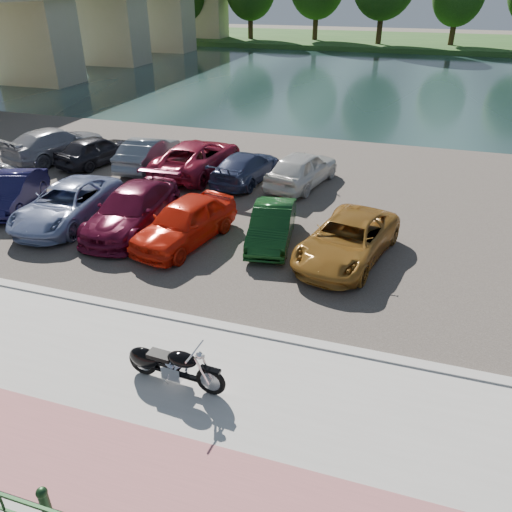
{
  "coord_description": "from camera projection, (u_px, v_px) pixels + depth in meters",
  "views": [
    {
      "loc": [
        3.16,
        -7.43,
        7.72
      ],
      "look_at": [
        -0.49,
        4.03,
        1.1
      ],
      "focal_mm": 35.0,
      "sensor_mm": 36.0,
      "label": 1
    }
  ],
  "objects": [
    {
      "name": "car_3",
      "position": [
        132.0,
        209.0,
        17.39
      ],
      "size": [
        2.2,
        5.02,
        1.44
      ],
      "primitive_type": "imported",
      "rotation": [
        0.0,
        0.0,
        0.04
      ],
      "color": "#550C24",
      "rests_on": "parking_lot"
    },
    {
      "name": "pink_path",
      "position": [
        169.0,
        484.0,
        8.63
      ],
      "size": [
        60.0,
        2.0,
        0.01
      ],
      "primitive_type": "cube",
      "color": "#A35C5E",
      "rests_on": "promenade"
    },
    {
      "name": "car_12",
      "position": [
        302.0,
        169.0,
        21.11
      ],
      "size": [
        2.7,
        4.64,
        1.48
      ],
      "primitive_type": "imported",
      "rotation": [
        0.0,
        0.0,
        2.91
      ],
      "color": "silver",
      "rests_on": "parking_lot"
    },
    {
      "name": "river",
      "position": [
        384.0,
        81.0,
        44.15
      ],
      "size": [
        120.0,
        40.0,
        0.0
      ],
      "primitive_type": "cube",
      "color": "#192D2C",
      "rests_on": "ground"
    },
    {
      "name": "ground",
      "position": [
        221.0,
        389.0,
        10.76
      ],
      "size": [
        200.0,
        200.0,
        0.0
      ],
      "primitive_type": "plane",
      "color": "#595447",
      "rests_on": "ground"
    },
    {
      "name": "car_5",
      "position": [
        272.0,
        225.0,
        16.52
      ],
      "size": [
        1.82,
        3.85,
        1.22
      ],
      "primitive_type": "imported",
      "rotation": [
        0.0,
        0.0,
        0.15
      ],
      "color": "#0E3613",
      "rests_on": "parking_lot"
    },
    {
      "name": "far_bank",
      "position": [
        404.0,
        41.0,
        70.72
      ],
      "size": [
        120.0,
        24.0,
        0.6
      ],
      "primitive_type": "cube",
      "color": "#1F4A1A",
      "rests_on": "ground"
    },
    {
      "name": "car_7",
      "position": [
        56.0,
        144.0,
        24.3
      ],
      "size": [
        3.48,
        5.59,
        1.51
      ],
      "primitive_type": "imported",
      "rotation": [
        0.0,
        0.0,
        2.86
      ],
      "color": "gray",
      "rests_on": "parking_lot"
    },
    {
      "name": "kerb",
      "position": [
        250.0,
        332.0,
        12.4
      ],
      "size": [
        60.0,
        0.3,
        0.14
      ],
      "primitive_type": "cube",
      "color": "#AEACA4",
      "rests_on": "ground"
    },
    {
      "name": "bridge",
      "position": [
        106.0,
        7.0,
        49.77
      ],
      "size": [
        7.0,
        56.0,
        8.55
      ],
      "color": "tan",
      "rests_on": "ground"
    },
    {
      "name": "car_1",
      "position": [
        13.0,
        192.0,
        19.04
      ],
      "size": [
        2.5,
        4.16,
        1.29
      ],
      "primitive_type": "imported",
      "rotation": [
        0.0,
        0.0,
        0.31
      ],
      "color": "#131137",
      "rests_on": "parking_lot"
    },
    {
      "name": "car_9",
      "position": [
        148.0,
        153.0,
        23.15
      ],
      "size": [
        1.67,
        4.34,
        1.41
      ],
      "primitive_type": "imported",
      "rotation": [
        0.0,
        0.0,
        3.18
      ],
      "color": "slate",
      "rests_on": "parking_lot"
    },
    {
      "name": "car_4",
      "position": [
        185.0,
        222.0,
        16.45
      ],
      "size": [
        2.61,
        4.6,
        1.48
      ],
      "primitive_type": "imported",
      "rotation": [
        0.0,
        0.0,
        -0.21
      ],
      "color": "red",
      "rests_on": "parking_lot"
    },
    {
      "name": "bollards",
      "position": [
        36.0,
        501.0,
        7.86
      ],
      "size": [
        10.68,
        0.18,
        0.81
      ],
      "color": "#163119",
      "rests_on": "promenade"
    },
    {
      "name": "car_11",
      "position": [
        246.0,
        167.0,
        21.6
      ],
      "size": [
        2.37,
        4.59,
        1.27
      ],
      "primitive_type": "imported",
      "rotation": [
        0.0,
        0.0,
        3.0
      ],
      "color": "navy",
      "rests_on": "parking_lot"
    },
    {
      "name": "promenade",
      "position": [
        203.0,
        422.0,
        9.91
      ],
      "size": [
        60.0,
        6.0,
        0.1
      ],
      "primitive_type": "cube",
      "color": "#AEACA4",
      "rests_on": "ground"
    },
    {
      "name": "car_2",
      "position": [
        67.0,
        204.0,
        17.91
      ],
      "size": [
        2.51,
        5.0,
        1.36
      ],
      "primitive_type": "imported",
      "rotation": [
        0.0,
        0.0,
        0.05
      ],
      "color": "#7785AD",
      "rests_on": "parking_lot"
    },
    {
      "name": "car_8",
      "position": [
        96.0,
        150.0,
        23.64
      ],
      "size": [
        2.71,
        4.32,
        1.37
      ],
      "primitive_type": "imported",
      "rotation": [
        0.0,
        0.0,
        2.85
      ],
      "color": "black",
      "rests_on": "parking_lot"
    },
    {
      "name": "parking_lot",
      "position": [
        320.0,
        201.0,
        19.94
      ],
      "size": [
        60.0,
        18.0,
        0.04
      ],
      "primitive_type": "cube",
      "color": "#3D3731",
      "rests_on": "ground"
    },
    {
      "name": "car_6",
      "position": [
        347.0,
        240.0,
        15.47
      ],
      "size": [
        3.16,
        5.09,
        1.31
      ],
      "primitive_type": "imported",
      "rotation": [
        0.0,
        0.0,
        -0.22
      ],
      "color": "#9F6924",
      "rests_on": "parking_lot"
    },
    {
      "name": "car_10",
      "position": [
        197.0,
        157.0,
        22.5
      ],
      "size": [
        2.8,
        5.5,
        1.49
      ],
      "primitive_type": "imported",
      "rotation": [
        0.0,
        0.0,
        3.08
      ],
      "color": "maroon",
      "rests_on": "parking_lot"
    },
    {
      "name": "motorcycle",
      "position": [
        167.0,
        364.0,
        10.65
      ],
      "size": [
        2.33,
        0.75,
        1.05
      ],
      "rotation": [
        0.0,
        0.0,
        -0.07
      ],
      "color": "black",
      "rests_on": "promenade"
    }
  ]
}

